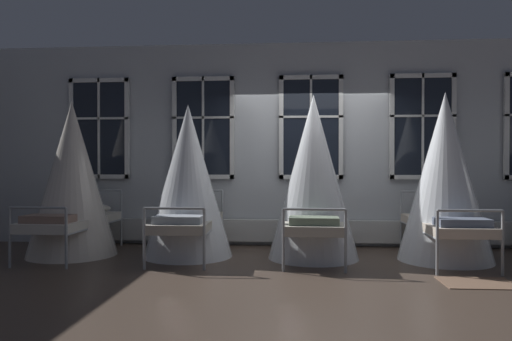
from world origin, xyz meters
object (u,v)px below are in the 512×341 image
(cot_first, at_px, (72,181))
(cot_fourth, at_px, (445,179))
(cot_second, at_px, (188,183))
(cot_third, at_px, (313,179))

(cot_first, xyz_separation_m, cot_fourth, (5.35, 0.03, 0.04))
(cot_fourth, bearing_deg, cot_second, 88.74)
(cot_first, relative_size, cot_fourth, 0.97)
(cot_fourth, bearing_deg, cot_first, 89.50)
(cot_first, relative_size, cot_third, 0.97)
(cot_first, distance_m, cot_third, 3.53)
(cot_third, xyz_separation_m, cot_fourth, (1.82, -0.03, 0.01))
(cot_first, height_order, cot_second, cot_first)
(cot_second, relative_size, cot_third, 0.95)
(cot_first, bearing_deg, cot_third, -87.65)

